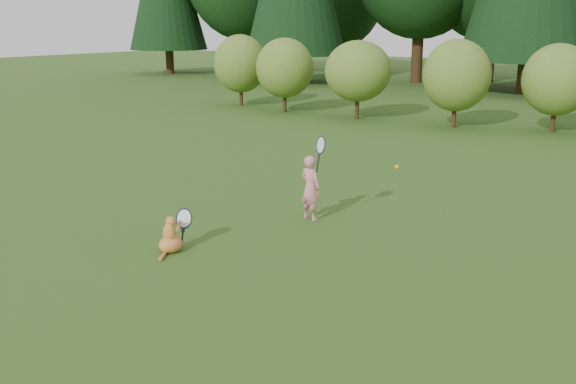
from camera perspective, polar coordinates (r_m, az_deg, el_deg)
The scene contains 5 objects.
ground at distance 9.37m, azimuth -3.75°, elevation -5.01°, with size 100.00×100.00×0.00m, color #244B15.
shrub_row at distance 20.76m, azimuth 18.86°, elevation 9.18°, with size 28.00×3.00×2.80m, color #517524, non-canonical shape.
child at distance 10.54m, azimuth 2.02°, elevation 0.50°, with size 0.63×0.42×1.62m.
cat at distance 9.29m, azimuth -10.37°, elevation -3.61°, with size 0.39×0.74×0.72m.
tennis_ball at distance 9.58m, azimuth 9.65°, elevation 2.23°, with size 0.06×0.06×0.06m.
Camera 1 is at (5.40, -6.97, 3.19)m, focal length 40.00 mm.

